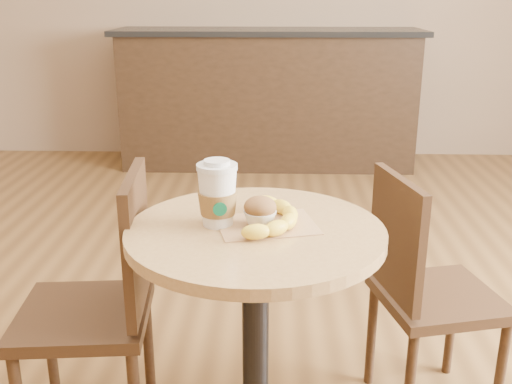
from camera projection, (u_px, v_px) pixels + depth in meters
cafe_table at (255, 313)px, 1.55m from camera, size 0.64×0.64×0.75m
chair_left at (103, 301)px, 1.72m from camera, size 0.40×0.40×0.84m
chair_right at (423, 287)px, 1.85m from camera, size 0.42×0.42×0.80m
service_counter at (268, 98)px, 4.63m from camera, size 2.30×0.65×1.04m
kraft_bag at (267, 225)px, 1.49m from camera, size 0.28×0.23×0.00m
coffee_cup at (218, 196)px, 1.47m from camera, size 0.10×0.10×0.17m
muffin at (260, 211)px, 1.47m from camera, size 0.08×0.08×0.07m
banana at (274, 216)px, 1.49m from camera, size 0.21×0.30×0.04m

